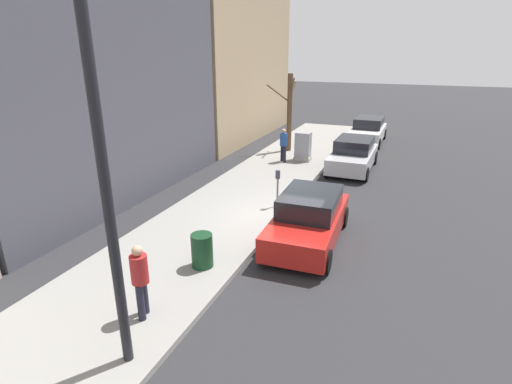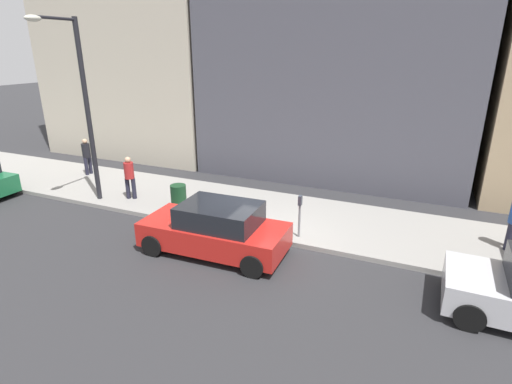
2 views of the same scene
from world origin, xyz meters
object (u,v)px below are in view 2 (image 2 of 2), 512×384
(parked_car_red, at_px, (216,229))
(streetlamp, at_px, (80,98))
(trash_bin, at_px, (179,197))
(parking_meter, at_px, (300,212))
(pedestrian_far_corner, at_px, (87,154))
(pedestrian_midblock, at_px, (129,175))

(parked_car_red, relative_size, streetlamp, 0.65)
(streetlamp, height_order, trash_bin, streetlamp)
(streetlamp, bearing_deg, trash_bin, -79.81)
(streetlamp, relative_size, trash_bin, 7.22)
(parking_meter, xyz_separation_m, pedestrian_far_corner, (2.35, 10.93, 0.11))
(trash_bin, height_order, pedestrian_midblock, pedestrian_midblock)
(trash_bin, xyz_separation_m, pedestrian_midblock, (0.15, 2.29, 0.49))
(parked_car_red, xyz_separation_m, streetlamp, (1.49, 6.14, 3.28))
(parked_car_red, relative_size, pedestrian_far_corner, 2.56)
(streetlamp, distance_m, pedestrian_far_corner, 4.77)
(trash_bin, distance_m, pedestrian_midblock, 2.35)
(parking_meter, xyz_separation_m, trash_bin, (0.45, 4.69, -0.38))
(parking_meter, distance_m, streetlamp, 8.68)
(parked_car_red, xyz_separation_m, pedestrian_midblock, (2.26, 5.00, 0.35))
(pedestrian_midblock, xyz_separation_m, pedestrian_far_corner, (1.75, 3.94, 0.00))
(pedestrian_midblock, bearing_deg, parked_car_red, -43.80)
(parked_car_red, relative_size, parking_meter, 3.15)
(streetlamp, height_order, pedestrian_far_corner, streetlamp)
(parked_car_red, bearing_deg, trash_bin, 50.30)
(parked_car_red, xyz_separation_m, parking_meter, (1.66, -1.99, 0.24))
(parking_meter, height_order, streetlamp, streetlamp)
(parking_meter, distance_m, pedestrian_far_corner, 11.18)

